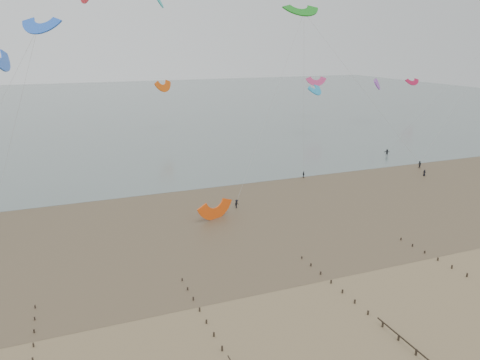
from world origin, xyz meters
name	(u,v)px	position (x,y,z in m)	size (l,w,h in m)	color
ground	(321,305)	(0.00, 0.00, 0.00)	(500.00, 500.00, 0.00)	brown
sea_and_shore	(203,215)	(-4.08, 34.40, 0.01)	(500.00, 665.00, 0.03)	#475654
kitesurfers	(343,171)	(35.23, 48.36, 0.85)	(106.40, 25.95, 1.82)	black
grounded_kite	(216,219)	(-2.47, 32.05, 0.00)	(6.54, 3.42, 4.98)	#EF4E0F
kites_airborne	(165,73)	(3.18, 92.29, 22.07)	(233.59, 111.53, 41.11)	#DC4D09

